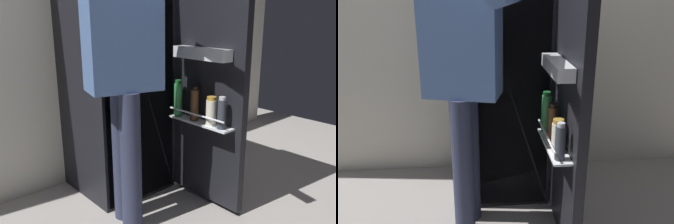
% 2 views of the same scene
% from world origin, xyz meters
% --- Properties ---
extents(ground_plane, '(5.30, 5.30, 0.00)m').
position_xyz_m(ground_plane, '(0.00, 0.00, 0.00)').
color(ground_plane, gray).
extents(refrigerator, '(0.64, 1.17, 1.78)m').
position_xyz_m(refrigerator, '(0.03, 0.49, 0.89)').
color(refrigerator, black).
rests_on(refrigerator, ground_plane).
extents(person, '(0.55, 0.77, 1.66)m').
position_xyz_m(person, '(-0.23, 0.08, 1.00)').
color(person, '#2D334C').
rests_on(person, ground_plane).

